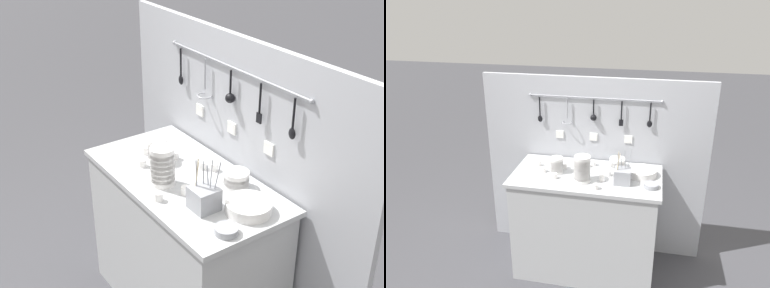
# 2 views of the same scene
# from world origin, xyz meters

# --- Properties ---
(ground_plane) EXTENTS (20.00, 20.00, 0.00)m
(ground_plane) POSITION_xyz_m (0.00, 0.00, 0.00)
(ground_plane) COLOR #424247
(counter) EXTENTS (1.25, 0.64, 0.94)m
(counter) POSITION_xyz_m (0.00, 0.00, 0.47)
(counter) COLOR #B7BABC
(counter) RESTS_ON ground
(back_wall) EXTENTS (2.05, 0.11, 1.70)m
(back_wall) POSITION_xyz_m (-0.00, 0.35, 0.85)
(back_wall) COLOR #A8AAB2
(back_wall) RESTS_ON ground
(bowl_stack_nested_right) EXTENTS (0.11, 0.11, 0.14)m
(bowl_stack_nested_right) POSITION_xyz_m (-0.26, -0.01, 1.01)
(bowl_stack_nested_right) COLOR white
(bowl_stack_nested_right) RESTS_ON counter
(bowl_stack_back_corner) EXTENTS (0.14, 0.14, 0.09)m
(bowl_stack_back_corner) POSITION_xyz_m (0.24, 0.18, 0.99)
(bowl_stack_back_corner) COLOR white
(bowl_stack_back_corner) RESTS_ON counter
(bowl_stack_short_front) EXTENTS (0.13, 0.13, 0.22)m
(bowl_stack_short_front) POSITION_xyz_m (-0.01, -0.13, 1.06)
(bowl_stack_short_front) COLOR white
(bowl_stack_short_front) RESTS_ON counter
(plate_stack) EXTENTS (0.24, 0.24, 0.06)m
(plate_stack) POSITION_xyz_m (0.46, 0.08, 0.97)
(plate_stack) COLOR white
(plate_stack) RESTS_ON counter
(steel_mixing_bowl) EXTENTS (0.12, 0.12, 0.03)m
(steel_mixing_bowl) POSITION_xyz_m (0.54, -0.12, 0.96)
(steel_mixing_bowl) COLOR #93969E
(steel_mixing_bowl) RESTS_ON counter
(cutlery_caddy) EXTENTS (0.13, 0.13, 0.27)m
(cutlery_caddy) POSITION_xyz_m (0.31, -0.09, 1.01)
(cutlery_caddy) COLOR #93969E
(cutlery_caddy) RESTS_ON counter
(cup_mid_row) EXTENTS (0.05, 0.05, 0.05)m
(cup_mid_row) POSITION_xyz_m (-0.44, 0.08, 0.97)
(cup_mid_row) COLOR white
(cup_mid_row) RESTS_ON counter
(cup_front_left) EXTENTS (0.05, 0.05, 0.05)m
(cup_front_left) POSITION_xyz_m (-0.25, -0.12, 0.97)
(cup_front_left) COLOR white
(cup_front_left) RESTS_ON counter
(cup_back_right) EXTENTS (0.05, 0.05, 0.05)m
(cup_back_right) POSITION_xyz_m (0.14, -0.09, 0.97)
(cup_back_right) COLOR white
(cup_back_right) RESTS_ON counter
(cup_centre) EXTENTS (0.05, 0.05, 0.05)m
(cup_centre) POSITION_xyz_m (0.12, -0.24, 0.97)
(cup_centre) COLOR white
(cup_centre) RESTS_ON counter
(cup_by_caddy) EXTENTS (0.05, 0.05, 0.05)m
(cup_by_caddy) POSITION_xyz_m (-0.37, -0.03, 0.97)
(cup_by_caddy) COLOR white
(cup_by_caddy) RESTS_ON counter
(cup_beside_plates) EXTENTS (0.05, 0.05, 0.05)m
(cup_beside_plates) POSITION_xyz_m (-0.03, 0.14, 0.97)
(cup_beside_plates) COLOR white
(cup_beside_plates) RESTS_ON counter
(cup_front_right) EXTENTS (0.05, 0.05, 0.05)m
(cup_front_right) POSITION_xyz_m (0.03, 0.19, 0.97)
(cup_front_right) COLOR white
(cup_front_right) RESTS_ON counter
(cup_edge_near) EXTENTS (0.05, 0.05, 0.05)m
(cup_edge_near) POSITION_xyz_m (-0.21, 0.08, 0.97)
(cup_edge_near) COLOR white
(cup_edge_near) RESTS_ON counter
(cup_edge_far) EXTENTS (0.05, 0.05, 0.05)m
(cup_edge_far) POSITION_xyz_m (0.19, 0.02, 0.97)
(cup_edge_far) COLOR white
(cup_edge_far) RESTS_ON counter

